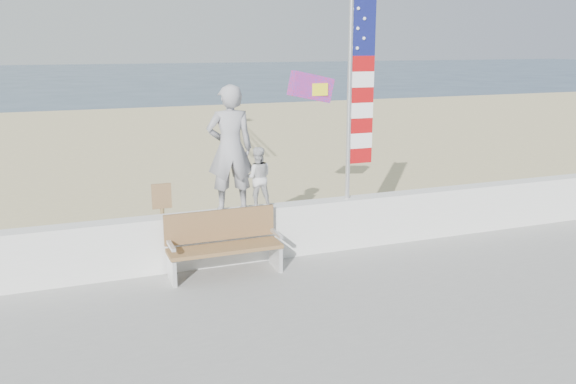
% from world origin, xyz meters
% --- Properties ---
extents(ground, '(220.00, 220.00, 0.00)m').
position_xyz_m(ground, '(0.00, 0.00, 0.00)').
color(ground, '#2A3F55').
rests_on(ground, ground).
extents(sand, '(90.00, 40.00, 0.08)m').
position_xyz_m(sand, '(0.00, 9.00, 0.04)').
color(sand, '#C7B884').
rests_on(sand, ground).
extents(seawall, '(30.00, 0.35, 0.90)m').
position_xyz_m(seawall, '(0.00, 2.00, 0.63)').
color(seawall, silver).
rests_on(seawall, boardwalk).
extents(adult, '(0.80, 0.57, 2.06)m').
position_xyz_m(adult, '(-0.73, 2.00, 2.11)').
color(adult, gray).
rests_on(adult, seawall).
extents(child, '(0.57, 0.48, 1.03)m').
position_xyz_m(child, '(-0.27, 2.00, 1.59)').
color(child, silver).
rests_on(child, seawall).
extents(bench, '(1.80, 0.57, 1.00)m').
position_xyz_m(bench, '(-1.00, 1.55, 0.69)').
color(bench, olive).
rests_on(bench, boardwalk).
extents(flag, '(0.50, 0.08, 3.50)m').
position_xyz_m(flag, '(1.53, 2.00, 2.99)').
color(flag, silver).
rests_on(flag, seawall).
extents(parafoil_kite, '(1.00, 0.33, 0.67)m').
position_xyz_m(parafoil_kite, '(1.62, 4.12, 2.89)').
color(parafoil_kite, red).
rests_on(parafoil_kite, ground).
extents(sign, '(0.32, 0.07, 1.46)m').
position_xyz_m(sign, '(-1.80, 2.37, 0.94)').
color(sign, olive).
rests_on(sign, sand).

